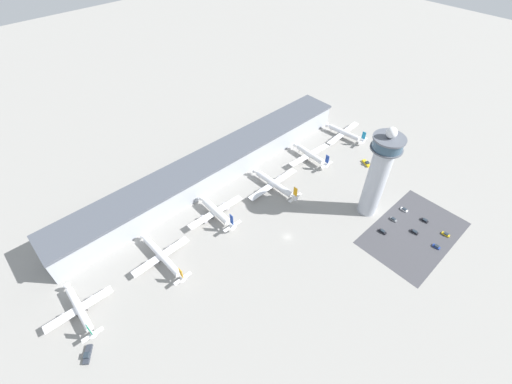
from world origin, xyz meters
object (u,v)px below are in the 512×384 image
car_black_suv (383,232)px  car_green_van (446,234)px  control_tower (378,172)px  airplane_gate_bravo (162,256)px  car_navy_sedan (404,210)px  car_silver_sedan (436,247)px  service_truck_fuel (366,163)px  airplane_gate_echo (310,155)px  airplane_gate_foxtrot (344,133)px  airplane_gate_charlie (217,212)px  airplane_gate_delta (274,184)px  car_white_wagon (425,220)px  car_blue_compact (414,232)px  airplane_gate_alpha (79,309)px  car_maroon_suv (393,219)px  service_truck_catering (88,355)px

car_black_suv → car_green_van: car_black_suv is taller
control_tower → car_black_suv: (-8.04, -16.64, -30.38)m
airplane_gate_bravo → car_black_suv: 126.26m
car_navy_sedan → car_silver_sedan: car_navy_sedan is taller
service_truck_fuel → car_black_suv: service_truck_fuel is taller
airplane_gate_echo → car_silver_sedan: airplane_gate_echo is taller
control_tower → airplane_gate_foxtrot: size_ratio=1.52×
airplane_gate_charlie → airplane_gate_delta: bearing=-7.3°
car_navy_sedan → car_white_wagon: (1.08, -12.97, -0.06)m
car_black_suv → car_white_wagon: (26.32, -12.42, -0.06)m
airplane_gate_bravo → car_blue_compact: size_ratio=8.41×
airplane_gate_foxtrot → car_black_suv: bearing=-129.8°
car_navy_sedan → car_black_suv: bearing=-178.8°
car_green_van → car_navy_sedan: bearing=89.9°
airplane_gate_alpha → car_white_wagon: (176.15, -82.54, -3.75)m
control_tower → airplane_gate_alpha: size_ratio=1.79×
airplane_gate_foxtrot → car_blue_compact: 99.54m
service_truck_fuel → car_blue_compact: (-32.80, -55.37, -0.29)m
car_silver_sedan → airplane_gate_charlie: bearing=126.8°
car_blue_compact → car_silver_sedan: size_ratio=1.13×
airplane_gate_echo → car_black_suv: 76.63m
airplane_gate_foxtrot → car_blue_compact: size_ratio=8.41×
airplane_gate_delta → car_blue_compact: (33.55, -82.63, -3.31)m
airplane_gate_bravo → car_silver_sedan: bearing=-39.4°
airplane_gate_bravo → car_green_van: 161.90m
airplane_gate_echo → car_maroon_suv: size_ratio=8.71×
service_truck_catering → car_green_van: service_truck_catering is taller
airplane_gate_charlie → airplane_gate_echo: size_ratio=1.02×
airplane_gate_bravo → car_black_suv: airplane_gate_bravo is taller
airplane_gate_charlie → service_truck_catering: airplane_gate_charlie is taller
airplane_gate_charlie → service_truck_fuel: 114.78m
airplane_gate_charlie → service_truck_catering: (-92.36, -26.01, -3.57)m
airplane_gate_delta → car_white_wagon: (46.40, -82.26, -3.34)m
car_blue_compact → car_white_wagon: 12.86m
airplane_gate_foxtrot → service_truck_catering: bearing=-173.5°
service_truck_fuel → car_maroon_suv: service_truck_fuel is taller
airplane_gate_alpha → car_maroon_suv: bearing=-23.1°
car_navy_sedan → car_silver_sedan: size_ratio=1.06×
service_truck_catering → car_green_van: size_ratio=1.82×
airplane_gate_charlie → airplane_gate_foxtrot: 125.42m
car_black_suv → airplane_gate_alpha: bearing=154.9°
car_blue_compact → car_green_van: size_ratio=1.04×
control_tower → service_truck_catering: size_ratio=7.31×
airplane_gate_echo → service_truck_catering: airplane_gate_echo is taller
car_black_suv → car_navy_sedan: car_black_suv is taller
car_green_van → car_white_wagon: car_green_van is taller
car_maroon_suv → car_silver_sedan: 27.36m
airplane_gate_charlie → airplane_gate_foxtrot: size_ratio=0.97×
control_tower → car_silver_sedan: size_ratio=14.40×
airplane_gate_bravo → car_maroon_suv: (118.11, -69.34, -3.32)m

